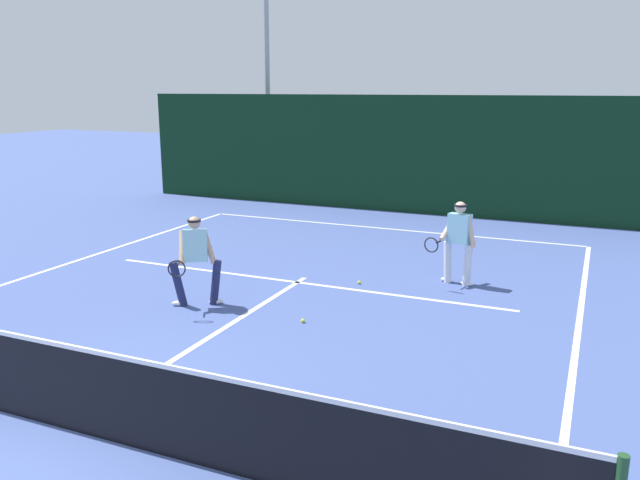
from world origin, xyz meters
name	(u,v)px	position (x,y,z in m)	size (l,w,h in m)	color
ground_plane	(65,428)	(0.00, 0.00, 0.00)	(80.00, 80.00, 0.00)	#445896
court_line_baseline_far	(383,228)	(0.00, 11.48, 0.00)	(10.34, 0.10, 0.01)	white
court_line_service	(297,282)	(0.00, 6.07, 0.00)	(8.43, 0.10, 0.01)	white
court_line_centre	(218,332)	(0.00, 3.20, 0.00)	(0.10, 6.40, 0.01)	white
tennis_net	(60,385)	(0.00, 0.00, 0.53)	(11.33, 0.09, 1.06)	#1E4723
player_near	(195,257)	(-1.03, 4.14, 0.87)	(0.85, 1.03, 1.59)	#1E234C
player_far	(458,239)	(2.88, 7.21, 0.90)	(0.91, 0.90, 1.63)	silver
tennis_ball	(303,321)	(1.04, 4.10, 0.03)	(0.07, 0.07, 0.07)	#D1E033
tennis_ball_extra	(359,282)	(1.15, 6.46, 0.03)	(0.07, 0.07, 0.07)	#D1E033
back_fence_windscreen	(411,155)	(0.00, 14.00, 1.76)	(18.28, 0.12, 3.52)	black
light_pole	(267,49)	(-5.72, 15.66, 5.02)	(0.55, 0.44, 8.31)	#9EA39E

